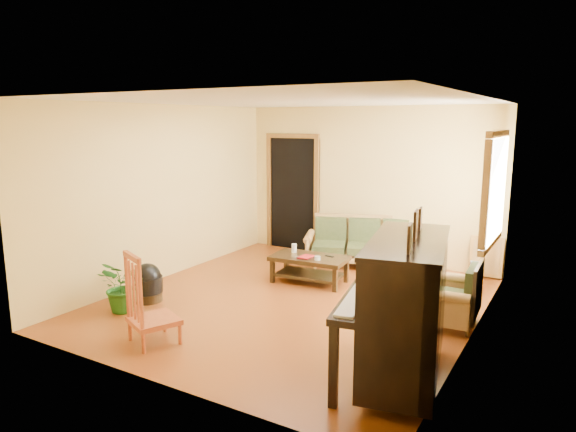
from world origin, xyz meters
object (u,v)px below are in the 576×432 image
Objects in this scene: armchair at (449,292)px; red_chair at (153,298)px; footstool at (148,287)px; potted_plant at (124,286)px; ceramic_crock at (476,269)px; coffee_table at (309,269)px; sofa at (364,242)px; piano at (406,311)px.

red_chair reaches higher than armchair.
footstool is 0.60× the size of potted_plant.
armchair is 2.10m from ceramic_crock.
coffee_table is 2.22m from armchair.
ceramic_crock is (1.73, 0.28, -0.28)m from sofa.
armchair reaches higher than ceramic_crock.
piano reaches higher than footstool.
potted_plant is at bearing -123.02° from coffee_table.
ceramic_crock is (-0.06, 2.08, -0.26)m from armchair.
sofa reaches higher than armchair.
piano is at bearing -45.31° from coffee_table.
coffee_table is 2.74m from red_chair.
piano is 2.64m from red_chair.
piano is at bearing -89.55° from ceramic_crock.
red_chair is at bearing -25.97° from potted_plant.
potted_plant is at bearing -133.36° from ceramic_crock.
armchair is 1.60m from piano.
red_chair reaches higher than footstool.
sofa is at bearing 73.96° from coffee_table.
armchair is 3.83m from footstool.
coffee_table is at bearing 56.98° from potted_plant.
coffee_table is at bearing 162.32° from armchair.
potted_plant is at bearing -84.08° from footstool.
armchair reaches higher than potted_plant.
red_chair is (-2.61, -2.12, 0.12)m from armchair.
coffee_table is 3.04m from piano.
sofa is at bearing -170.70° from ceramic_crock.
coffee_table is 2.77× the size of footstool.
armchair is 3.36m from red_chair.
sofa is 3.81m from piano.
coffee_table is at bearing 123.64° from piano.
footstool is (-3.62, -1.22, -0.20)m from armchair.
ceramic_crock is at bearing 88.64° from armchair.
sofa is 1.30m from coffee_table.
sofa is 2.83× the size of potted_plant.
armchair reaches higher than footstool.
piano is at bearing -5.70° from footstool.
footstool is (-1.48, -1.78, -0.01)m from coffee_table.
sofa reaches higher than potted_plant.
ceramic_crock is (3.57, 3.30, -0.07)m from footstool.
potted_plant is (-3.58, -1.65, -0.06)m from armchair.
sofa is 2.54m from armchair.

